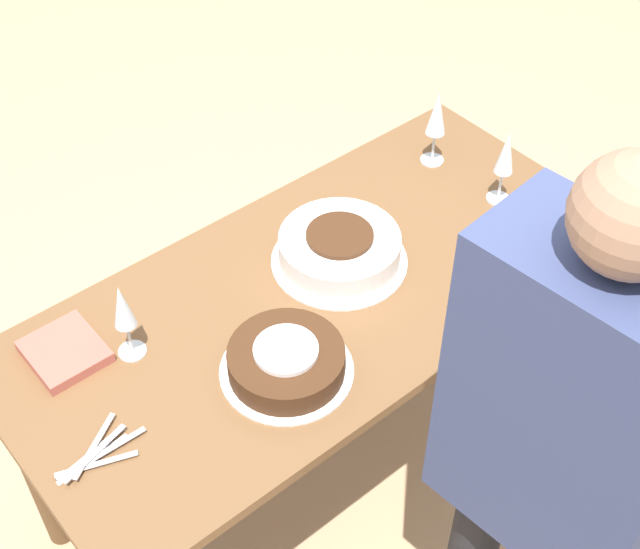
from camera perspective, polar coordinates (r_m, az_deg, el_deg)
The scene contains 11 objects.
ground_plane at distance 2.78m, azimuth 0.00°, elevation -12.00°, with size 12.00×12.00×0.00m, color tan.
dining_table at distance 2.27m, azimuth 0.00°, elevation -3.16°, with size 1.59×0.74×0.77m.
cake_center_white at distance 2.22m, azimuth 1.26°, elevation 1.63°, with size 0.34×0.34×0.10m.
cake_front_chocolate at distance 1.98m, azimuth -2.17°, elevation -5.57°, with size 0.30×0.30×0.08m.
wine_glass_near at distance 2.49m, azimuth 7.49°, elevation 10.03°, with size 0.07×0.07×0.23m.
wine_glass_far at distance 2.38m, azimuth 11.81°, elevation 7.49°, with size 0.06×0.06×0.22m.
wine_glass_extra at distance 1.98m, azimuth -12.51°, elevation -2.20°, with size 0.07×0.07×0.21m.
dessert_plate_right at distance 2.40m, azimuth 14.48°, elevation 2.71°, with size 0.19×0.19×0.01m.
fork_pile at distance 1.92m, azimuth -14.12°, elevation -11.10°, with size 0.21×0.12×0.02m.
napkin_stack at distance 2.11m, azimuth -16.02°, elevation -4.76°, with size 0.16×0.18×0.03m.
person_cutting at distance 1.67m, azimuth 14.87°, elevation -10.92°, with size 0.26×0.42×1.64m.
Camera 1 is at (-0.97, -1.16, 2.33)m, focal length 50.00 mm.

